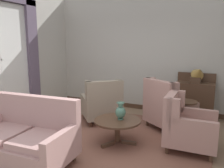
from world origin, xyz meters
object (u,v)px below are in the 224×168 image
settee (25,137)px  armchair_far_left (186,126)px  coffee_table (117,124)px  armchair_near_sideboard (102,104)px  gramophone (198,74)px  sideboard (194,98)px  porcelain_vase (121,112)px  armchair_near_window (166,109)px  side_table (185,114)px

settee → armchair_far_left: settee is taller
coffee_table → settee: settee is taller
settee → armchair_near_sideboard: size_ratio=1.34×
coffee_table → armchair_far_left: (1.17, 0.28, 0.05)m
gramophone → armchair_far_left: bearing=-90.3°
settee → gramophone: 3.95m
sideboard → gramophone: 0.61m
porcelain_vase → armchair_near_window: size_ratio=0.28×
coffee_table → sideboard: size_ratio=0.76×
armchair_far_left → sideboard: sideboard is taller
settee → sideboard: bearing=53.2°
armchair_near_window → armchair_far_left: armchair_near_window is taller
armchair_near_window → armchair_far_left: 0.97m
sideboard → gramophone: gramophone is taller
porcelain_vase → armchair_far_left: (1.13, 0.24, -0.18)m
porcelain_vase → sideboard: bearing=61.9°
porcelain_vase → armchair_far_left: armchair_far_left is taller
side_table → porcelain_vase: bearing=-133.9°
gramophone → armchair_near_window: bearing=-120.1°
sideboard → gramophone: (0.04, -0.08, 0.61)m
armchair_near_sideboard → armchair_far_left: size_ratio=1.25×
side_table → gramophone: size_ratio=1.43×
armchair_near_sideboard → armchair_near_window: (1.45, 0.19, 0.03)m
coffee_table → gramophone: gramophone is taller
armchair_far_left → side_table: armchair_far_left is taller
porcelain_vase → side_table: size_ratio=0.48×
coffee_table → armchair_far_left: bearing=13.3°
settee → armchair_near_sideboard: (0.23, 2.11, 0.02)m
settee → porcelain_vase: bearing=45.9°
armchair_far_left → side_table: (-0.12, 0.80, -0.02)m
armchair_near_sideboard → sideboard: 2.25m
armchair_near_window → sideboard: 1.09m
armchair_near_window → sideboard: size_ratio=1.05×
armchair_near_window → armchair_far_left: (0.51, -0.82, -0.03)m
coffee_table → side_table: size_ratio=1.27×
porcelain_vase → gramophone: size_ratio=0.69×
sideboard → settee: bearing=-123.3°
armchair_near_window → side_table: bearing=-146.6°
sideboard → armchair_near_sideboard: bearing=-148.7°
armchair_near_sideboard → armchair_far_left: armchair_near_sideboard is taller
coffee_table → gramophone: (1.18, 1.99, 0.74)m
armchair_far_left → gramophone: gramophone is taller
coffee_table → settee: 1.58m
settee → armchair_far_left: (2.20, 1.49, 0.02)m
coffee_table → porcelain_vase: bearing=37.6°
porcelain_vase → gramophone: (1.13, 1.96, 0.51)m
armchair_near_sideboard → sideboard: sideboard is taller
armchair_near_sideboard → sideboard: size_ratio=1.09×
armchair_near_sideboard → armchair_far_left: bearing=120.1°
porcelain_vase → armchair_near_sideboard: size_ratio=0.27×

